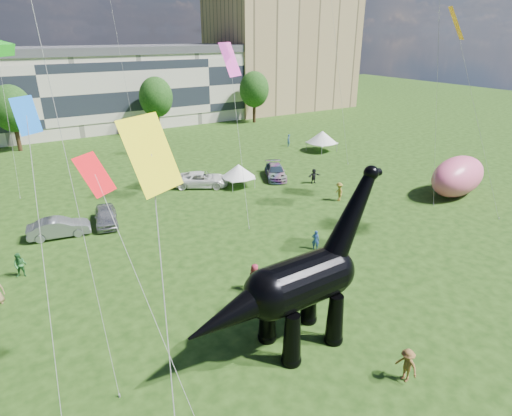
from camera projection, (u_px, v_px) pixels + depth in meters
ground at (353, 335)px, 23.40m from camera, size 220.00×220.00×0.00m
terrace_row at (36, 96)px, 65.98m from camera, size 78.00×11.00×12.00m
apartment_block at (281, 53)px, 89.64m from camera, size 28.00×18.00×22.00m
tree_mid_left at (11, 105)px, 56.86m from camera, size 5.20×5.20×9.44m
tree_mid_right at (156, 94)px, 66.53m from camera, size 5.20×5.20×9.44m
tree_far_right at (254, 87)px, 75.24m from camera, size 5.20×5.20×9.44m
dinosaur_sculpture at (295, 287)px, 21.41m from camera, size 11.52×3.25×9.43m
car_silver at (106, 216)px, 36.51m from camera, size 2.62×4.75×1.53m
car_grey at (59, 228)px, 34.33m from camera, size 4.93×2.34×1.56m
car_white at (202, 179)px, 45.39m from camera, size 6.22×5.08×1.58m
car_dark at (275, 172)px, 48.04m from camera, size 4.16×5.54×1.49m
gazebo_near at (238, 171)px, 45.17m from camera, size 3.74×3.74×2.43m
gazebo_far at (322, 137)px, 58.39m from camera, size 4.42×4.42×2.80m
inflatable_pink at (458, 176)px, 42.69m from camera, size 8.43×5.29×3.92m
visitors at (208, 228)px, 34.06m from camera, size 51.96×40.20×1.90m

